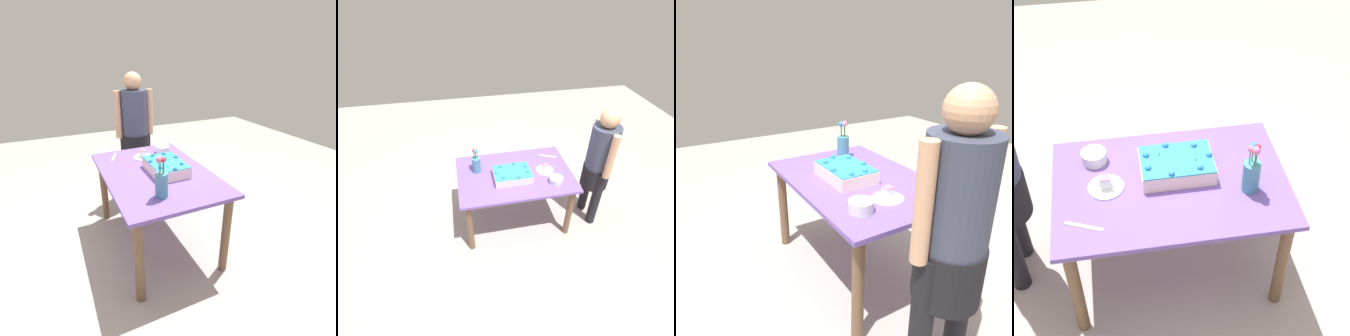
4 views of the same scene
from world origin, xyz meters
TOP-DOWN VIEW (x-y plane):
  - ground_plane at (0.00, 0.00)m, footprint 8.00×8.00m
  - dining_table at (0.00, 0.00)m, footprint 1.30×0.87m
  - sheet_cake at (0.05, 0.08)m, footprint 0.41×0.29m
  - serving_plate_with_slice at (-0.36, 0.01)m, footprint 0.20×0.20m
  - cake_knife at (-0.48, -0.25)m, footprint 0.20×0.10m
  - flower_vase at (0.42, -0.12)m, footprint 0.09×0.09m
  - fruit_bowl at (-0.41, 0.24)m, footprint 0.14×0.14m
  - person_standing at (-0.95, 0.13)m, footprint 0.31×0.45m

SIDE VIEW (x-z plane):
  - ground_plane at x=0.00m, z-range 0.00..0.00m
  - dining_table at x=0.00m, z-range 0.25..0.98m
  - cake_knife at x=-0.48m, z-range 0.73..0.74m
  - serving_plate_with_slice at x=-0.36m, z-range 0.72..0.80m
  - fruit_bowl at x=-0.41m, z-range 0.73..0.80m
  - sheet_cake at x=0.05m, z-range 0.72..0.85m
  - flower_vase at x=0.42m, z-range 0.70..1.01m
  - person_standing at x=-0.95m, z-range 0.11..1.60m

